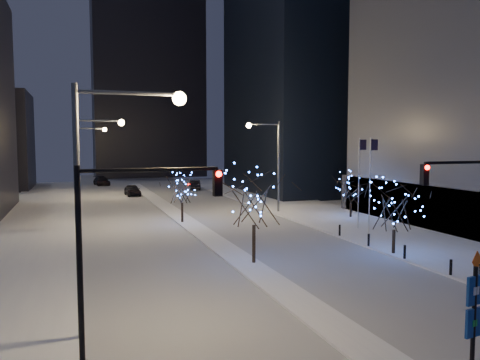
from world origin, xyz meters
name	(u,v)px	position (x,y,z in m)	size (l,w,h in m)	color
ground	(331,326)	(0.00, 0.00, 0.00)	(160.00, 160.00, 0.00)	silver
road	(171,211)	(0.00, 35.00, 0.01)	(20.00, 130.00, 0.02)	#A7ACB6
median	(180,217)	(0.00, 30.00, 0.07)	(2.00, 80.00, 0.15)	white
east_sidewalk	(362,225)	(15.00, 20.00, 0.07)	(10.00, 90.00, 0.15)	white
west_sidewalk	(20,248)	(-14.00, 20.00, 0.07)	(8.00, 90.00, 0.15)	white
horizon_block	(147,84)	(6.00, 92.00, 21.00)	(24.00, 14.00, 42.00)	black
street_lamp_w_near	(106,175)	(-8.94, 2.00, 6.50)	(4.40, 0.56, 10.00)	#595E66
street_lamp_w_mid	(88,157)	(-8.94, 27.00, 6.50)	(4.40, 0.56, 10.00)	#595E66
street_lamp_w_far	(83,151)	(-8.94, 52.00, 6.50)	(4.40, 0.56, 10.00)	#595E66
street_lamp_east	(271,154)	(10.08, 30.00, 6.45)	(3.90, 0.56, 10.00)	#595E66
traffic_signal_west	(125,228)	(-8.44, 0.00, 4.76)	(5.26, 0.43, 7.00)	black
traffic_signal_east	(479,203)	(8.94, 1.00, 4.76)	(5.26, 0.43, 7.00)	black
flagpoles	(365,177)	(13.37, 17.25, 4.80)	(1.35, 2.60, 8.00)	silver
bollards	(386,245)	(10.20, 10.00, 0.60)	(0.16, 12.16, 0.90)	black
car_near	(132,190)	(-2.30, 52.06, 0.80)	(1.89, 4.70, 1.60)	black
car_mid	(195,185)	(8.36, 57.66, 0.76)	(1.61, 4.63, 1.53)	black
car_far	(102,181)	(-5.65, 70.43, 0.78)	(2.19, 5.40, 1.57)	black
holiday_tree_median_near	(254,197)	(0.50, 10.38, 4.34)	(6.01, 6.01, 6.33)	black
holiday_tree_median_far	(182,190)	(-0.50, 26.80, 3.25)	(4.35, 4.35, 4.62)	black
holiday_tree_plaza_near	(395,207)	(10.50, 9.54, 3.34)	(5.16, 5.16, 5.05)	black
holiday_tree_plaza_far	(351,190)	(16.40, 24.02, 2.95)	(4.71, 4.71, 4.52)	black
wayfinding_sign	(474,316)	(1.46, -6.00, 2.44)	(0.71, 0.21, 3.97)	black
construction_sign	(477,264)	(10.30, 2.28, 1.22)	(1.03, 0.39, 1.78)	black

